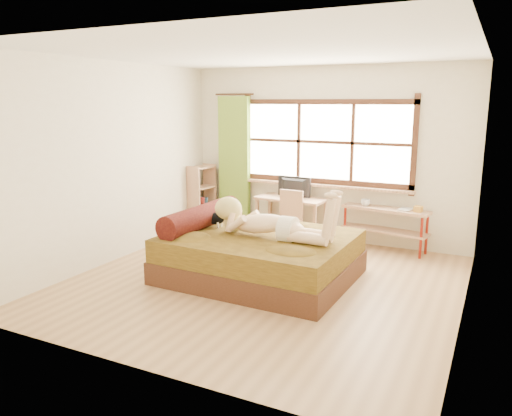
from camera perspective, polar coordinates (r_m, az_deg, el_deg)
The scene contains 18 objects.
floor at distance 6.15m, azimuth 0.78°, elevation -8.56°, with size 4.50×4.50×0.00m, color #9E754C.
ceiling at distance 5.77m, azimuth 0.86°, elevation 17.38°, with size 4.50×4.50×0.00m, color white.
wall_back at distance 7.88m, azimuth 7.91°, elevation 6.03°, with size 4.50×4.50×0.00m, color silver.
wall_front at distance 3.93m, azimuth -13.44°, elevation -0.27°, with size 4.50×4.50×0.00m, color silver.
wall_left at distance 7.06m, azimuth -15.96°, elevation 4.99°, with size 4.50×4.50×0.00m, color silver.
wall_right at distance 5.26m, azimuth 23.55°, elevation 2.13°, with size 4.50×4.50×0.00m, color silver.
window at distance 7.84m, azimuth 7.87°, elevation 7.17°, with size 2.80×0.16×1.46m.
curtain at distance 8.41m, azimuth -2.49°, elevation 5.14°, with size 0.55×0.10×2.20m, color #528023.
bed at distance 6.26m, azimuth 0.02°, elevation -5.25°, with size 2.27×1.84×0.84m.
woman at distance 5.98m, azimuth 1.56°, elevation -0.27°, with size 1.55×0.44×0.67m, color beige, non-canonical shape.
kitten at distance 6.55m, azimuth -4.83°, elevation -1.00°, with size 0.33×0.13×0.27m, color black, non-canonical shape.
desk at distance 7.87m, azimuth 4.04°, elevation 0.54°, with size 1.14×0.60×0.69m.
monitor at distance 7.87m, azimuth 4.20°, elevation 2.41°, with size 0.56×0.07×0.32m, color black.
chair at distance 7.52m, azimuth 3.70°, elevation -0.91°, with size 0.42×0.42×0.86m.
pipe_shelf at distance 7.60m, azimuth 14.62°, elevation -1.24°, with size 1.31×0.52×0.72m.
cup at distance 7.62m, azimuth 12.41°, elevation 0.60°, with size 0.13×0.13×0.10m, color gray.
book at distance 7.53m, azimuth 16.09°, elevation -0.06°, with size 0.18×0.24×0.02m, color gray.
bookshelf at distance 8.60m, azimuth -6.20°, elevation 1.26°, with size 0.32×0.51×1.10m.
Camera 1 is at (2.47, -5.19, 2.17)m, focal length 35.00 mm.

